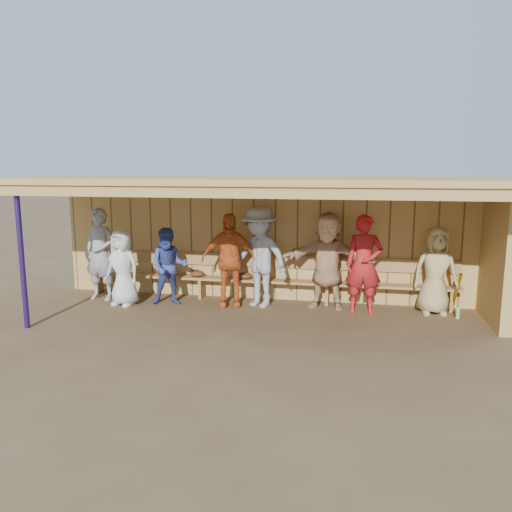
{
  "coord_description": "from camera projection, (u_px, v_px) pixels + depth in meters",
  "views": [
    {
      "loc": [
        1.76,
        -8.59,
        2.67
      ],
      "look_at": [
        0.0,
        0.35,
        1.05
      ],
      "focal_mm": 35.0,
      "sensor_mm": 36.0,
      "label": 1
    }
  ],
  "objects": [
    {
      "name": "player_c",
      "position": [
        169.0,
        266.0,
        9.76
      ],
      "size": [
        0.87,
        0.76,
        1.52
      ],
      "primitive_type": "imported",
      "rotation": [
        0.0,
        0.0,
        0.28
      ],
      "color": "#354591",
      "rests_on": "ground"
    },
    {
      "name": "player_f",
      "position": [
        327.0,
        261.0,
        9.47
      ],
      "size": [
        1.77,
        0.72,
        1.85
      ],
      "primitive_type": "imported",
      "rotation": [
        0.0,
        0.0,
        -0.1
      ],
      "color": "tan",
      "rests_on": "ground"
    },
    {
      "name": "ground",
      "position": [
        252.0,
        316.0,
        9.1
      ],
      "size": [
        90.0,
        90.0,
        0.0
      ],
      "primitive_type": "plane",
      "color": "brown",
      "rests_on": "ground"
    },
    {
      "name": "player_g",
      "position": [
        364.0,
        264.0,
        9.16
      ],
      "size": [
        0.68,
        0.45,
        1.83
      ],
      "primitive_type": "imported",
      "rotation": [
        0.0,
        0.0,
        0.02
      ],
      "color": "red",
      "rests_on": "ground"
    },
    {
      "name": "bench",
      "position": [
        263.0,
        275.0,
        10.08
      ],
      "size": [
        7.6,
        0.34,
        0.93
      ],
      "color": "#B0814B",
      "rests_on": "ground"
    },
    {
      "name": "player_a",
      "position": [
        100.0,
        254.0,
        10.1
      ],
      "size": [
        0.73,
        0.52,
        1.88
      ],
      "primitive_type": "imported",
      "rotation": [
        0.0,
        0.0,
        -0.1
      ],
      "color": "#97999F",
      "rests_on": "ground"
    },
    {
      "name": "player_d",
      "position": [
        229.0,
        260.0,
        9.64
      ],
      "size": [
        1.13,
        0.65,
        1.82
      ],
      "primitive_type": "imported",
      "rotation": [
        0.0,
        0.0,
        0.21
      ],
      "color": "#D55D22",
      "rests_on": "ground"
    },
    {
      "name": "player_b",
      "position": [
        123.0,
        268.0,
        9.69
      ],
      "size": [
        0.83,
        0.64,
        1.5
      ],
      "primitive_type": "imported",
      "rotation": [
        0.0,
        0.0,
        -0.24
      ],
      "color": "silver",
      "rests_on": "ground"
    },
    {
      "name": "dugout_structure",
      "position": [
        280.0,
        220.0,
        9.39
      ],
      "size": [
        8.8,
        3.2,
        2.5
      ],
      "color": "tan",
      "rests_on": "ground"
    },
    {
      "name": "player_h",
      "position": [
        436.0,
        271.0,
        9.11
      ],
      "size": [
        0.84,
        0.6,
        1.61
      ],
      "primitive_type": "imported",
      "rotation": [
        0.0,
        0.0,
        0.12
      ],
      "color": "tan",
      "rests_on": "ground"
    },
    {
      "name": "player_e",
      "position": [
        259.0,
        257.0,
        9.59
      ],
      "size": [
        1.45,
        1.18,
        1.95
      ],
      "primitive_type": "imported",
      "rotation": [
        0.0,
        0.0,
        -0.42
      ],
      "color": "#9A9BA3",
      "rests_on": "ground"
    },
    {
      "name": "dugout_equipment",
      "position": [
        245.0,
        277.0,
        10.03
      ],
      "size": [
        5.97,
        0.62,
        0.8
      ],
      "color": "gold",
      "rests_on": "ground"
    }
  ]
}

